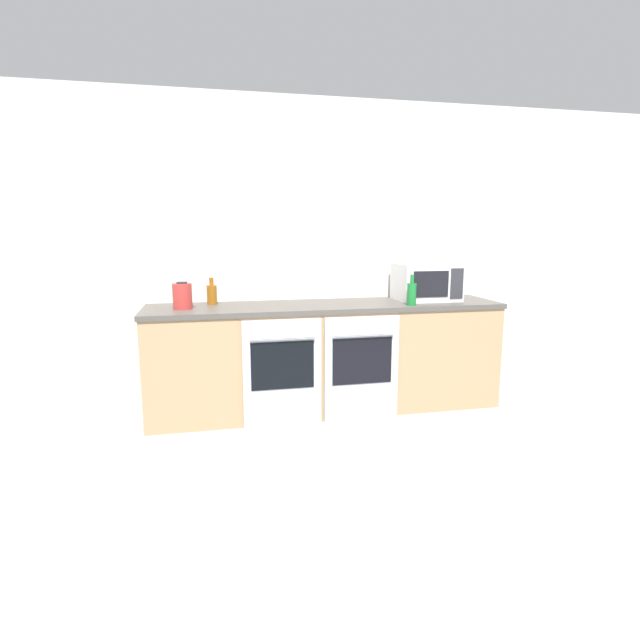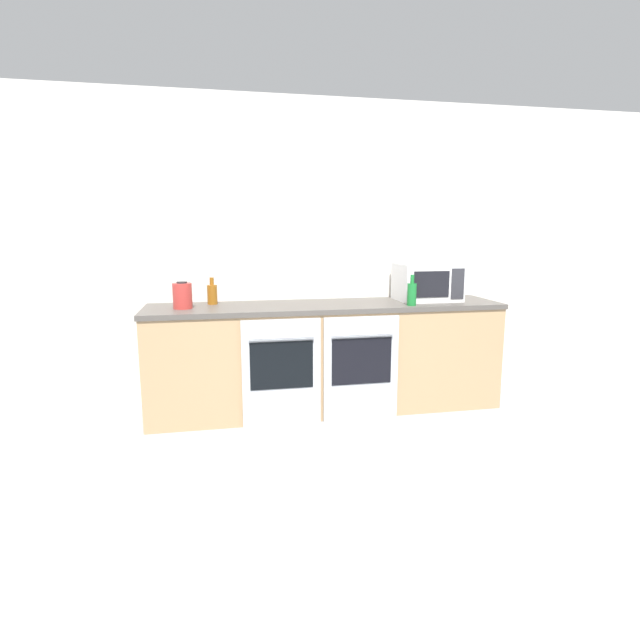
# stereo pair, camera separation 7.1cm
# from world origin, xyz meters

# --- Properties ---
(ground_plane) EXTENTS (16.00, 16.00, 0.00)m
(ground_plane) POSITION_xyz_m (0.00, 0.00, 0.00)
(ground_plane) COLOR gray
(wall_back) EXTENTS (10.00, 0.06, 2.60)m
(wall_back) POSITION_xyz_m (0.00, 2.38, 1.30)
(wall_back) COLOR silver
(wall_back) RESTS_ON ground_plane
(counter_back) EXTENTS (2.92, 0.66, 0.90)m
(counter_back) POSITION_xyz_m (0.00, 2.03, 0.45)
(counter_back) COLOR tan
(counter_back) RESTS_ON ground_plane
(oven_left) EXTENTS (0.60, 0.06, 0.84)m
(oven_left) POSITION_xyz_m (-0.42, 1.70, 0.43)
(oven_left) COLOR #B7BABF
(oven_left) RESTS_ON ground_plane
(oven_right) EXTENTS (0.60, 0.06, 0.84)m
(oven_right) POSITION_xyz_m (0.21, 1.70, 0.43)
(oven_right) COLOR #B7BABF
(oven_right) RESTS_ON ground_plane
(microwave) EXTENTS (0.52, 0.40, 0.32)m
(microwave) POSITION_xyz_m (0.91, 2.08, 1.06)
(microwave) COLOR silver
(microwave) RESTS_ON counter_back
(bottle_green) EXTENTS (0.07, 0.07, 0.25)m
(bottle_green) POSITION_xyz_m (0.66, 1.81, 0.99)
(bottle_green) COLOR #19722D
(bottle_green) RESTS_ON counter_back
(bottle_amber) EXTENTS (0.08, 0.08, 0.22)m
(bottle_amber) POSITION_xyz_m (-0.92, 2.19, 0.98)
(bottle_amber) COLOR #8C5114
(bottle_amber) RESTS_ON counter_back
(kettle) EXTENTS (0.15, 0.15, 0.21)m
(kettle) POSITION_xyz_m (-1.14, 2.00, 1.00)
(kettle) COLOR #B2332D
(kettle) RESTS_ON counter_back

